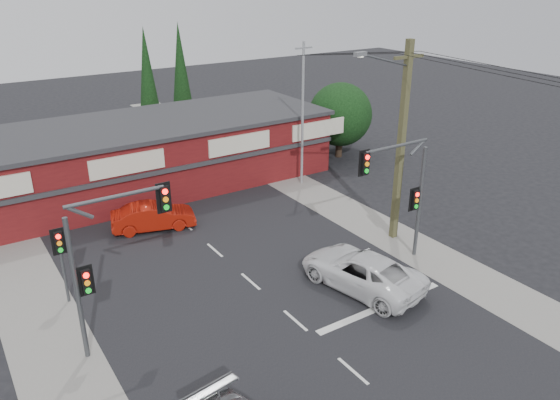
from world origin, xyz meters
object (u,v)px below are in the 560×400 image
red_sedan (153,216)px  utility_pole (400,138)px  white_suv (362,271)px  shop_building (124,158)px

red_sedan → utility_pole: (9.97, -7.73, 4.67)m
white_suv → utility_pole: utility_pole is taller
shop_building → white_suv: bearing=-73.8°
white_suv → utility_pole: (4.50, 2.79, 4.60)m
red_sedan → utility_pole: size_ratio=0.44×
shop_building → utility_pole: utility_pole is taller
white_suv → utility_pole: size_ratio=0.57×
white_suv → shop_building: size_ratio=0.21×
utility_pole → shop_building: bearing=123.8°
white_suv → shop_building: shop_building is taller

